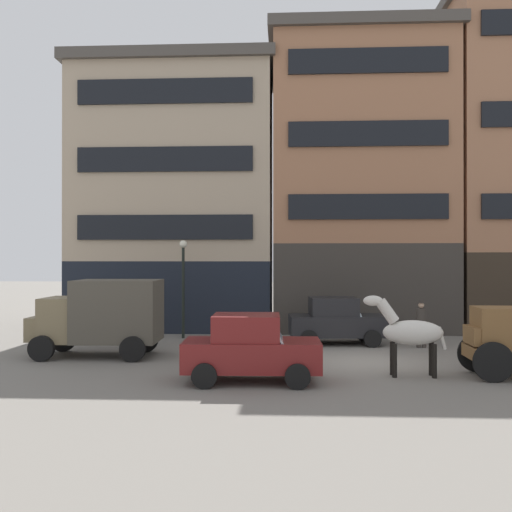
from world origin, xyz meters
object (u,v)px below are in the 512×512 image
pedestrian_officer (421,322)px  sedan_light (336,321)px  streetlamp_curbside (183,275)px  sedan_dark (251,348)px  draft_horse (409,332)px  delivery_truck_near (101,315)px

pedestrian_officer → sedan_light: bearing=167.0°
sedan_light → streetlamp_curbside: (-6.28, 1.31, 1.76)m
sedan_dark → streetlamp_curbside: streetlamp_curbside is taller
draft_horse → streetlamp_curbside: streetlamp_curbside is taller
sedan_dark → sedan_light: same height
draft_horse → sedan_dark: size_ratio=0.63×
draft_horse → delivery_truck_near: (-9.82, 2.66, 0.15)m
draft_horse → sedan_light: size_ratio=0.62×
delivery_truck_near → sedan_dark: 6.45m
delivery_truck_near → streetlamp_curbside: 5.03m
delivery_truck_near → pedestrian_officer: bearing=12.0°
delivery_truck_near → streetlamp_curbside: (2.01, 4.44, 1.25)m
delivery_truck_near → streetlamp_curbside: size_ratio=1.06×
delivery_truck_near → pedestrian_officer: (11.40, 2.42, -0.44)m
draft_horse → delivery_truck_near: bearing=164.8°
sedan_dark → pedestrian_officer: bearing=44.7°
sedan_dark → sedan_light: (2.95, 6.71, 0.00)m
delivery_truck_near → sedan_dark: size_ratio=1.17×
sedan_dark → pedestrian_officer: sedan_dark is taller
pedestrian_officer → draft_horse: bearing=-107.3°
sedan_light → pedestrian_officer: (3.11, -0.72, 0.07)m
sedan_light → sedan_dark: bearing=-113.7°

